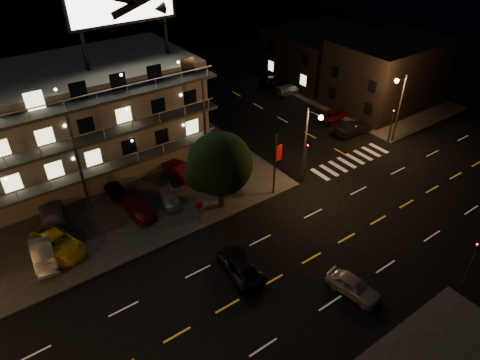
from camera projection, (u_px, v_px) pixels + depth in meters
ground at (292, 269)px, 32.68m from camera, size 140.00×140.00×0.00m
curb_nw at (33, 204)px, 39.30m from camera, size 44.00×24.00×0.15m
curb_ne at (358, 93)px, 60.49m from camera, size 16.00×24.00×0.15m
motel at (52, 125)px, 40.88m from camera, size 28.00×13.80×18.10m
side_bldg_front at (386, 73)px, 55.45m from camera, size 14.06×10.00×8.50m
side_bldg_back at (320, 55)px, 63.91m from camera, size 14.06×12.00×7.00m
streetlight_nc at (308, 140)px, 39.29m from camera, size 0.44×1.92×8.00m
streetlight_ne at (399, 103)px, 46.10m from camera, size 1.92×0.44×8.00m
signal_nw at (306, 158)px, 41.26m from camera, size 0.20×0.27×4.60m
signal_sw at (473, 260)px, 29.87m from camera, size 0.20×0.27×4.60m
signal_ne at (392, 122)px, 47.52m from camera, size 0.27×0.20×4.60m
banner_north at (276, 163)px, 38.82m from camera, size 0.83×0.16×6.40m
stop_sign at (199, 209)px, 36.01m from camera, size 0.91×0.11×2.61m
tree at (219, 166)px, 36.48m from camera, size 5.82×5.61×7.33m
lot_car_1 at (43, 254)px, 32.79m from camera, size 2.08×4.70×1.50m
lot_car_2 at (57, 243)px, 33.78m from camera, size 3.80×5.81×1.49m
lot_car_3 at (138, 207)px, 37.72m from camera, size 1.85×4.54×1.32m
lot_car_4 at (168, 196)px, 39.09m from camera, size 2.30×4.11×1.32m
lot_car_7 at (51, 214)px, 36.85m from camera, size 2.96×5.24×1.43m
lot_car_8 at (115, 188)px, 40.12m from camera, size 1.51×3.73×1.27m
lot_car_9 at (177, 169)px, 42.68m from camera, size 2.05×4.58×1.46m
side_car_0 at (354, 129)px, 50.14m from camera, size 4.69×1.90×1.51m
side_car_1 at (333, 115)px, 53.48m from camera, size 4.78×2.99×1.23m
side_car_2 at (292, 89)px, 60.28m from camera, size 4.71×2.65×1.29m
side_car_3 at (273, 81)px, 62.69m from camera, size 4.63×2.86×1.47m
road_car_east at (353, 286)px, 30.39m from camera, size 2.27×4.26×1.38m
road_car_west at (240, 266)px, 32.05m from camera, size 2.92×5.15×1.36m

